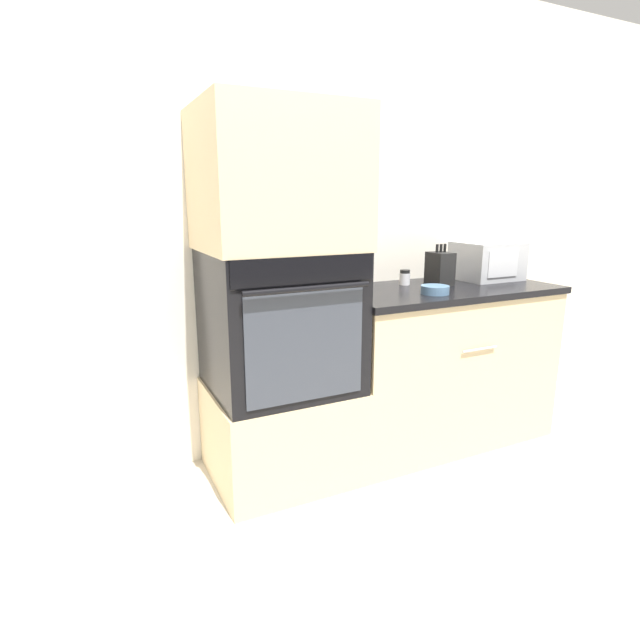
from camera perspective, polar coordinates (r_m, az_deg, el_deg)
ground_plane at (r=2.54m, az=5.83°, el=-18.31°), size 12.00×12.00×0.00m
wall_back at (r=2.72m, az=-0.65°, el=11.66°), size 8.00×0.05×2.50m
oven_cabinet_base at (r=2.53m, az=-4.41°, el=-12.44°), size 0.68×0.60×0.46m
wall_oven at (r=2.34m, az=-4.62°, el=-0.04°), size 0.65×0.64×0.66m
oven_cabinet_upper at (r=2.28m, az=-4.96°, el=15.67°), size 0.68×0.60×0.61m
counter_unit at (r=2.91m, az=13.35°, el=-4.81°), size 1.26×0.63×0.88m
microwave at (r=3.14m, az=18.55°, el=6.42°), size 0.36×0.30×0.22m
knife_block at (r=2.85m, az=13.54°, el=5.74°), size 0.11×0.14×0.23m
bowl at (r=2.58m, az=13.01°, el=3.39°), size 0.14×0.14×0.04m
condiment_jar_near at (r=2.82m, az=9.66°, el=4.81°), size 0.06×0.06×0.08m
condiment_jar_mid at (r=2.76m, az=4.18°, el=4.69°), size 0.04×0.04×0.08m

